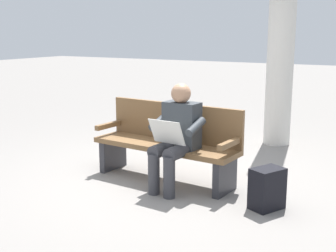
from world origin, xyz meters
The scene contains 5 objects.
ground_plane centered at (0.00, 0.00, 0.00)m, with size 40.00×40.00×0.00m, color gray.
bench_near centered at (-0.01, -0.07, 0.46)m, with size 1.83×0.63×0.90m.
person_seated centered at (-0.26, 0.18, 0.63)m, with size 0.59×0.60×1.18m.
backpack centered at (-1.32, 0.26, 0.21)m, with size 0.36×0.39×0.42m.
support_pillar centered at (-0.64, -2.42, 1.69)m, with size 0.41×0.41×3.39m, color beige.
Camera 1 is at (-2.57, 4.45, 1.74)m, focal length 48.36 mm.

